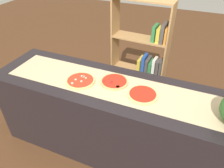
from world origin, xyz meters
TOP-DOWN VIEW (x-y plane):
  - ground_plane at (0.00, 0.00)m, footprint 12.00×12.00m
  - counter at (0.00, 0.00)m, footprint 2.46×0.70m
  - parchment_paper at (0.00, 0.00)m, footprint 2.15×0.44m
  - pizza_mushroom_0 at (-0.31, -0.06)m, footprint 0.29×0.29m
  - pizza_pepperoni_1 at (0.00, 0.06)m, footprint 0.27×0.27m
  - pizza_plain_2 at (0.31, -0.03)m, footprint 0.28×0.28m
  - bookshelf at (0.08, 0.98)m, footprint 0.76×0.29m

SIDE VIEW (x-z plane):
  - ground_plane at x=0.00m, z-range 0.00..0.00m
  - counter at x=0.00m, z-range 0.00..0.90m
  - bookshelf at x=0.08m, z-range -0.06..1.42m
  - parchment_paper at x=0.00m, z-range 0.90..0.90m
  - pizza_pepperoni_1 at x=0.00m, z-range 0.90..0.93m
  - pizza_plain_2 at x=0.31m, z-range 0.90..0.92m
  - pizza_mushroom_0 at x=-0.31m, z-range 0.90..0.93m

